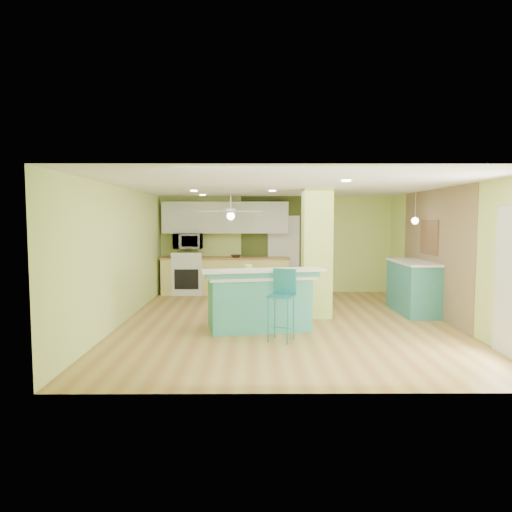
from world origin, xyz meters
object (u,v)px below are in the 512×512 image
(bar_stool, at_px, (283,293))
(fruit_bowl, at_px, (236,256))
(peninsula, at_px, (259,300))
(canister, at_px, (248,269))
(side_counter, at_px, (414,287))

(bar_stool, relative_size, fruit_bowl, 4.12)
(peninsula, xyz_separation_m, fruit_bowl, (-0.54, 3.68, 0.47))
(bar_stool, height_order, canister, bar_stool)
(bar_stool, relative_size, side_counter, 0.69)
(peninsula, distance_m, side_counter, 3.48)
(bar_stool, bearing_deg, fruit_bowl, 123.53)
(peninsula, height_order, side_counter, peninsula)
(peninsula, height_order, canister, canister)
(fruit_bowl, bearing_deg, bar_stool, -78.45)
(side_counter, xyz_separation_m, fruit_bowl, (-3.73, 2.29, 0.44))
(canister, bearing_deg, fruit_bowl, 95.61)
(peninsula, bearing_deg, canister, 132.79)
(bar_stool, bearing_deg, peninsula, 138.17)
(fruit_bowl, bearing_deg, side_counter, -31.53)
(bar_stool, xyz_separation_m, fruit_bowl, (-0.90, 4.42, 0.22))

